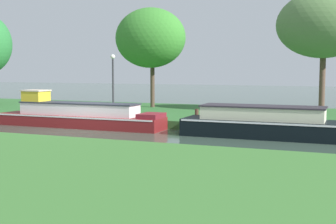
# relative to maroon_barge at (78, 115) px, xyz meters

# --- Properties ---
(ground_plane) EXTENTS (120.00, 120.00, 0.00)m
(ground_plane) POSITION_rel_maroon_barge_xyz_m (0.97, -1.20, -0.56)
(ground_plane) COLOR #3C5245
(riverbank_far) EXTENTS (72.00, 10.00, 0.40)m
(riverbank_far) POSITION_rel_maroon_barge_xyz_m (0.97, 5.80, -0.36)
(riverbank_far) COLOR #30662E
(riverbank_far) RESTS_ON ground_plane
(maroon_barge) EXTENTS (8.71, 1.59, 1.77)m
(maroon_barge) POSITION_rel_maroon_barge_xyz_m (0.00, 0.00, 0.00)
(maroon_barge) COLOR maroon
(maroon_barge) RESTS_ON ground_plane
(black_narrowboat) EXTENTS (7.56, 1.97, 1.31)m
(black_narrowboat) POSITION_rel_maroon_barge_xyz_m (9.30, 0.00, 0.00)
(black_narrowboat) COLOR black
(black_narrowboat) RESTS_ON ground_plane
(willow_tree_centre) EXTENTS (4.52, 3.55, 6.21)m
(willow_tree_centre) POSITION_rel_maroon_barge_xyz_m (0.56, 7.38, 4.18)
(willow_tree_centre) COLOR #4F3B2E
(willow_tree_centre) RESTS_ON riverbank_far
(willow_tree_right) EXTENTS (5.06, 3.57, 6.67)m
(willow_tree_right) POSITION_rel_maroon_barge_xyz_m (10.80, 7.47, 4.66)
(willow_tree_right) COLOR brown
(willow_tree_right) RESTS_ON riverbank_far
(lamp_post) EXTENTS (0.24, 0.24, 3.19)m
(lamp_post) POSITION_rel_maroon_barge_xyz_m (0.63, 2.41, 1.82)
(lamp_post) COLOR #333338
(lamp_post) RESTS_ON riverbank_far
(mooring_post_near) EXTENTS (0.18, 0.18, 0.55)m
(mooring_post_near) POSITION_rel_maroon_barge_xyz_m (5.61, 1.46, 0.11)
(mooring_post_near) COLOR #4B3024
(mooring_post_near) RESTS_ON riverbank_far
(mooring_post_far) EXTENTS (0.19, 0.19, 0.50)m
(mooring_post_far) POSITION_rel_maroon_barge_xyz_m (7.90, 1.46, 0.09)
(mooring_post_far) COLOR #474122
(mooring_post_far) RESTS_ON riverbank_far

